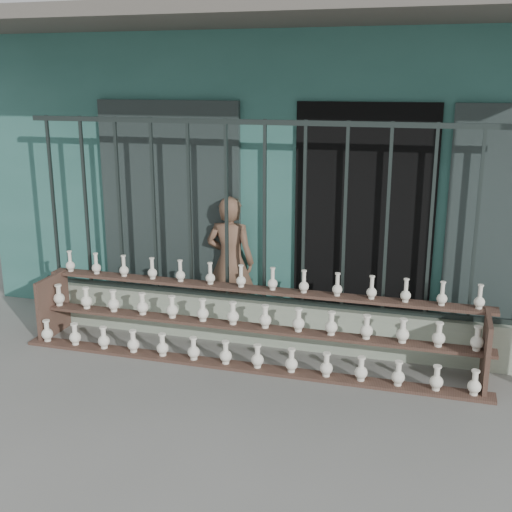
# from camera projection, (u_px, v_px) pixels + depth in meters

# --- Properties ---
(ground) EXTENTS (60.00, 60.00, 0.00)m
(ground) POSITION_uv_depth(u_px,v_px,m) (223.00, 401.00, 5.38)
(ground) COLOR slate
(workshop_building) EXTENTS (7.40, 6.60, 3.21)m
(workshop_building) POSITION_uv_depth(u_px,v_px,m) (321.00, 153.00, 8.87)
(workshop_building) COLOR #30675E
(workshop_building) RESTS_ON ground
(parapet_wall) EXTENTS (5.00, 0.20, 0.45)m
(parapet_wall) POSITION_uv_depth(u_px,v_px,m) (264.00, 322.00, 6.53)
(parapet_wall) COLOR #A0AF96
(parapet_wall) RESTS_ON ground
(security_fence) EXTENTS (5.00, 0.04, 1.80)m
(security_fence) POSITION_uv_depth(u_px,v_px,m) (265.00, 214.00, 6.23)
(security_fence) COLOR #283330
(security_fence) RESTS_ON parapet_wall
(shelf_rack) EXTENTS (4.50, 0.68, 0.85)m
(shelf_rack) POSITION_uv_depth(u_px,v_px,m) (249.00, 323.00, 6.12)
(shelf_rack) COLOR brown
(shelf_rack) RESTS_ON ground
(elderly_woman) EXTENTS (0.53, 0.35, 1.43)m
(elderly_woman) POSITION_uv_depth(u_px,v_px,m) (230.00, 262.00, 6.88)
(elderly_woman) COLOR brown
(elderly_woman) RESTS_ON ground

